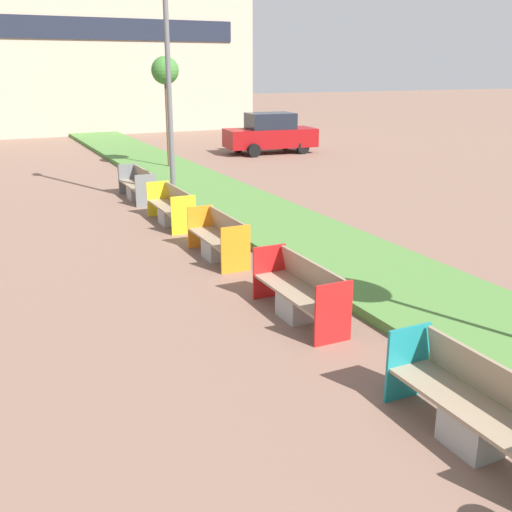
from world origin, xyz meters
The scene contains 10 objects.
planter_grass_strip centered at (3.20, 12.00, 0.09)m, with size 2.80×120.00×0.18m.
building_backdrop centered at (4.00, 42.95, 5.44)m, with size 19.34×5.40×10.88m.
bench_teal_frame centered at (0.94, 7.51, 0.37)m, with size 0.65×2.28×0.94m.
bench_red_frame centered at (0.94, 11.33, 0.37)m, with size 0.65×2.11×0.94m.
bench_orange_frame centered at (0.94, 14.81, 0.36)m, with size 0.65×1.99×0.94m.
bench_yellow_frame centered at (0.94, 18.04, 0.37)m, with size 0.65×2.15×0.94m.
bench_grey_frame centered at (0.94, 21.39, 0.37)m, with size 0.65×2.16×0.94m.
street_lamp_post centered at (1.55, 19.79, 4.37)m, with size 0.24×0.44×7.97m.
sapling_tree_far centered at (3.42, 26.15, 3.70)m, with size 1.03×1.03×4.28m.
parked_car_distant centered at (9.25, 28.93, 0.91)m, with size 4.36×2.19×1.86m.
Camera 1 is at (-3.55, 3.55, 3.87)m, focal length 42.00 mm.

